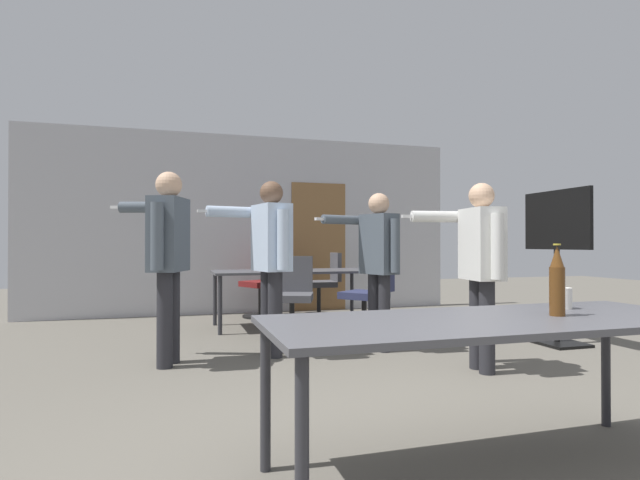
# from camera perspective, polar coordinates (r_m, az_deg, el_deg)

# --- Properties ---
(back_wall) EXTENTS (6.63, 0.12, 2.75)m
(back_wall) POSITION_cam_1_polar(r_m,az_deg,el_deg) (7.86, -7.80, 1.74)
(back_wall) COLOR #BCBCC1
(back_wall) RESTS_ON ground_plane
(conference_table_near) EXTENTS (2.14, 0.80, 0.72)m
(conference_table_near) POSITION_cam_1_polar(r_m,az_deg,el_deg) (2.48, 19.30, -9.70)
(conference_table_near) COLOR #4C4C51
(conference_table_near) RESTS_ON ground_plane
(conference_table_far) EXTENTS (2.03, 0.84, 0.72)m
(conference_table_far) POSITION_cam_1_polar(r_m,az_deg,el_deg) (6.49, -3.19, -3.99)
(conference_table_far) COLOR #4C4C51
(conference_table_far) RESTS_ON ground_plane
(tv_screen) EXTENTS (0.44, 0.93, 1.64)m
(tv_screen) POSITION_cam_1_polar(r_m,az_deg,el_deg) (5.88, 25.45, -1.17)
(tv_screen) COLOR black
(tv_screen) RESTS_ON ground_plane
(person_center_tall) EXTENTS (0.85, 0.65, 1.67)m
(person_center_tall) POSITION_cam_1_polar(r_m,az_deg,el_deg) (4.78, -5.74, -1.24)
(person_center_tall) COLOR #28282D
(person_center_tall) RESTS_ON ground_plane
(person_far_watching) EXTENTS (0.72, 0.80, 1.70)m
(person_far_watching) POSITION_cam_1_polar(r_m,az_deg,el_deg) (4.58, -17.08, -0.94)
(person_far_watching) COLOR #28282D
(person_far_watching) RESTS_ON ground_plane
(person_left_plaid) EXTENTS (0.82, 0.54, 1.58)m
(person_left_plaid) POSITION_cam_1_polar(r_m,az_deg,el_deg) (5.02, 6.63, -1.69)
(person_left_plaid) COLOR #28282D
(person_left_plaid) RESTS_ON ground_plane
(person_right_polo) EXTENTS (0.72, 0.68, 1.58)m
(person_right_polo) POSITION_cam_1_polar(r_m,az_deg,el_deg) (4.39, 17.84, -1.96)
(person_right_polo) COLOR #28282D
(person_right_polo) RESTS_ON ground_plane
(office_chair_side_rolled) EXTENTS (0.67, 0.63, 0.94)m
(office_chair_side_rolled) POSITION_cam_1_polar(r_m,az_deg,el_deg) (7.40, -6.35, -5.26)
(office_chair_side_rolled) COLOR black
(office_chair_side_rolled) RESTS_ON ground_plane
(office_chair_mid_tucked) EXTENTS (0.59, 0.64, 0.92)m
(office_chair_mid_tucked) POSITION_cam_1_polar(r_m,az_deg,el_deg) (5.77, -3.15, -6.79)
(office_chair_mid_tucked) COLOR black
(office_chair_mid_tucked) RESTS_ON ground_plane
(office_chair_far_right) EXTENTS (0.68, 0.69, 0.93)m
(office_chair_far_right) POSITION_cam_1_polar(r_m,az_deg,el_deg) (5.86, 5.72, -6.64)
(office_chair_far_right) COLOR black
(office_chair_far_right) RESTS_ON ground_plane
(office_chair_near_pushed) EXTENTS (0.56, 0.52, 0.94)m
(office_chair_near_pushed) POSITION_cam_1_polar(r_m,az_deg,el_deg) (7.43, 0.44, -5.29)
(office_chair_near_pushed) COLOR black
(office_chair_near_pushed) RESTS_ON ground_plane
(beer_bottle) EXTENTS (0.07, 0.07, 0.34)m
(beer_bottle) POSITION_cam_1_polar(r_m,az_deg,el_deg) (2.63, 25.47, -4.33)
(beer_bottle) COLOR #563314
(beer_bottle) RESTS_ON conference_table_near
(drink_cup) EXTENTS (0.09, 0.09, 0.11)m
(drink_cup) POSITION_cam_1_polar(r_m,az_deg,el_deg) (2.95, 26.02, -5.99)
(drink_cup) COLOR silver
(drink_cup) RESTS_ON conference_table_near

